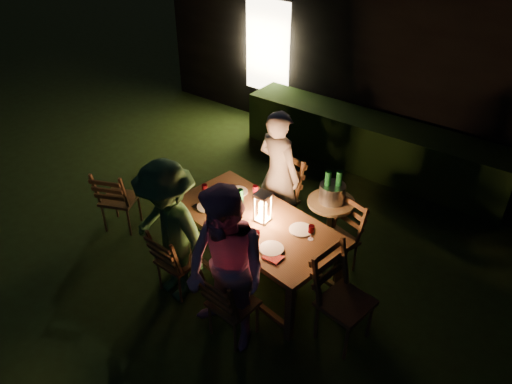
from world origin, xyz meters
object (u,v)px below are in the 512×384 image
Objects in this scene: person_house_side at (279,174)px; person_opp_right at (226,272)px; chair_far_left at (275,210)px; person_opp_left at (169,233)px; lantern at (263,209)px; chair_near_left at (178,271)px; chair_near_right at (232,314)px; chair_end at (342,314)px; side_table at (331,207)px; ice_bucket at (332,193)px; bottle_bucket_a at (327,189)px; chair_spare at (121,209)px; bottle_bucket_b at (338,189)px; bottle_table at (240,200)px; chair_far_right at (336,249)px; dining_table at (256,226)px.

person_opp_right is (0.63, -1.76, 0.05)m from person_house_side.
person_opp_left reaches higher than chair_far_left.
person_opp_right reaches higher than lantern.
person_opp_left reaches higher than chair_near_left.
chair_near_right is 0.56× the size of person_opp_left.
chair_end is 1.42× the size of side_table.
ice_bucket is at bearing -160.20° from chair_far_left.
person_house_side is (0.01, 0.05, 0.52)m from chair_far_left.
chair_end is 1.46m from bottle_bucket_a.
chair_near_right is 0.99× the size of chair_spare.
bottle_bucket_b reaches higher than chair_near_right.
person_opp_right reaches higher than bottle_table.
chair_far_right is at bearing 86.32° from person_opp_right.
chair_near_right is 0.53× the size of person_opp_right.
chair_far_right is at bearing 177.09° from person_house_side.
person_opp_left is at bearing -112.79° from bottle_table.
chair_far_left is 0.52m from person_house_side.
side_table is (-0.24, 0.22, 0.38)m from chair_far_right.
bottle_table is (0.07, -0.84, 0.10)m from person_house_side.
side_table is (0.10, 1.72, 0.37)m from chair_near_right.
chair_end is 1.34m from lantern.
chair_spare is at bearing 167.09° from chair_near_left.
chair_near_left is at bearing -121.44° from bottle_bucket_a.
bottle_bucket_a is at bearing -163.14° from chair_far_left.
chair_far_left reaches higher than side_table.
chair_near_left is at bearing -38.65° from chair_spare.
chair_near_left is 1.84m from chair_end.
bottle_bucket_a is (-0.29, 0.18, 0.63)m from chair_far_right.
person_house_side is at bearing 12.31° from chair_spare.
dining_table is 1.06m from bottle_bucket_b.
chair_near_right is 1.23m from bottle_table.
bottle_bucket_a is (0.32, 0.81, -0.06)m from lantern.
chair_near_left is 2.81× the size of bottle_bucket_b.
chair_near_right is at bearing 93.09° from chair_far_right.
ice_bucket is at bearing 66.44° from lantern.
bottle_bucket_a is at bearing 92.51° from chair_near_right.
chair_far_left is 0.82m from side_table.
chair_far_right is at bearing 81.52° from chair_near_right.
lantern is at bearing 45.00° from dining_table.
person_house_side is at bearing -80.90° from chair_far_left.
person_opp_left reaches higher than bottle_table.
side_table is at bearing 95.42° from person_opp_right.
lantern is at bearing -13.67° from chair_spare.
bottle_bucket_a is (-0.83, 1.05, 0.59)m from chair_end.
chair_far_right reaches higher than chair_near_left.
chair_near_left is at bearing -120.23° from dining_table.
side_table is (0.37, 0.85, -0.31)m from lantern.
person_opp_left is (1.39, -0.43, 0.55)m from chair_spare.
person_opp_right reaches higher than chair_near_left.
person_opp_left is (-1.79, -0.54, 0.52)m from chair_end.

